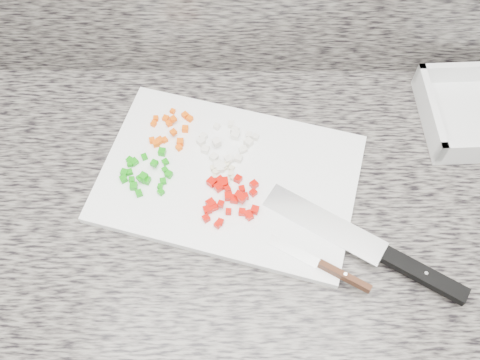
% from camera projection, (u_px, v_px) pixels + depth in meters
% --- Properties ---
extents(cabinet, '(3.92, 0.62, 0.86)m').
position_uv_depth(cabinet, '(244.00, 284.00, 1.35)').
color(cabinet, silver).
rests_on(cabinet, ground).
extents(countertop, '(3.96, 0.64, 0.04)m').
position_uv_depth(countertop, '(245.00, 201.00, 0.96)').
color(countertop, '#6A655D').
rests_on(countertop, cabinet).
extents(cutting_board, '(0.51, 0.40, 0.01)m').
position_uv_depth(cutting_board, '(229.00, 178.00, 0.95)').
color(cutting_board, white).
rests_on(cutting_board, countertop).
extents(carrot_pile, '(0.08, 0.10, 0.02)m').
position_uv_depth(carrot_pile, '(170.00, 131.00, 0.99)').
color(carrot_pile, '#FB5905').
rests_on(carrot_pile, cutting_board).
extents(onion_pile, '(0.12, 0.11, 0.02)m').
position_uv_depth(onion_pile, '(226.00, 148.00, 0.97)').
color(onion_pile, white).
rests_on(onion_pile, cutting_board).
extents(green_pepper_pile, '(0.09, 0.10, 0.02)m').
position_uv_depth(green_pepper_pile, '(145.00, 173.00, 0.94)').
color(green_pepper_pile, '#11940D').
rests_on(green_pepper_pile, cutting_board).
extents(red_pepper_pile, '(0.10, 0.10, 0.02)m').
position_uv_depth(red_pepper_pile, '(229.00, 198.00, 0.92)').
color(red_pepper_pile, '#C50B02').
rests_on(red_pepper_pile, cutting_board).
extents(garlic_pile, '(0.05, 0.06, 0.01)m').
position_uv_depth(garlic_pile, '(224.00, 174.00, 0.94)').
color(garlic_pile, beige).
rests_on(garlic_pile, cutting_board).
extents(chef_knife, '(0.32, 0.22, 0.02)m').
position_uv_depth(chef_knife, '(389.00, 257.00, 0.86)').
color(chef_knife, silver).
rests_on(chef_knife, cutting_board).
extents(paring_knife, '(0.16, 0.10, 0.02)m').
position_uv_depth(paring_knife, '(331.00, 270.00, 0.85)').
color(paring_knife, silver).
rests_on(paring_knife, cutting_board).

